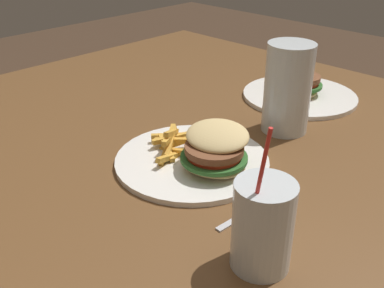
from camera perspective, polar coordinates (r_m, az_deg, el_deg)
The scene contains 6 objects.
dining_table at distance 0.96m, azimuth 2.46°, elevation -3.97°, with size 1.34×1.16×0.76m.
meal_plate_near at distance 0.79m, azimuth 1.16°, elevation -1.37°, with size 0.28×0.28×0.09m.
beer_glass at distance 0.92m, azimuth 12.03°, elevation 6.66°, with size 0.09×0.09×0.18m.
juice_glass at distance 0.57m, azimuth 8.90°, elevation -10.66°, with size 0.08×0.08×0.21m.
spoon at distance 0.73m, azimuth 10.41°, elevation -6.35°, with size 0.04×0.16×0.01m.
meal_plate_far at distance 1.12m, azimuth 13.49°, elevation 6.82°, with size 0.27×0.27×0.09m.
Camera 1 is at (0.54, -0.61, 1.17)m, focal length 42.00 mm.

